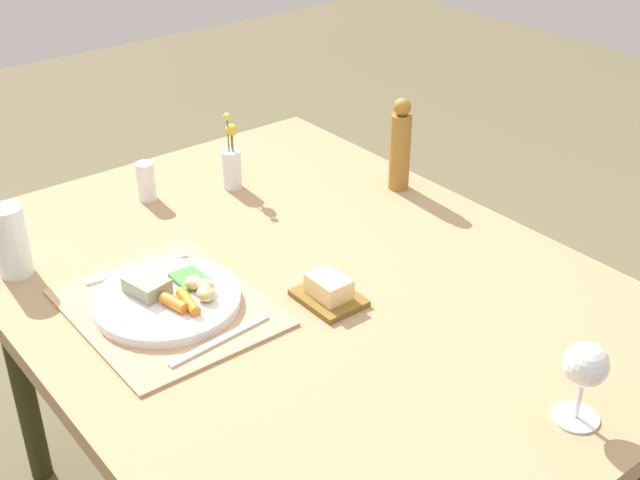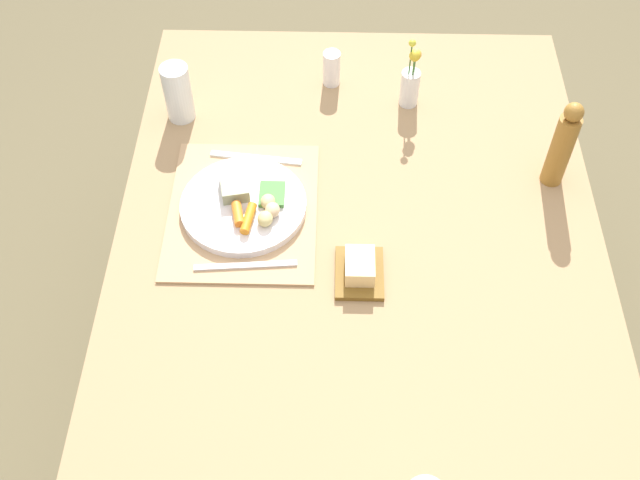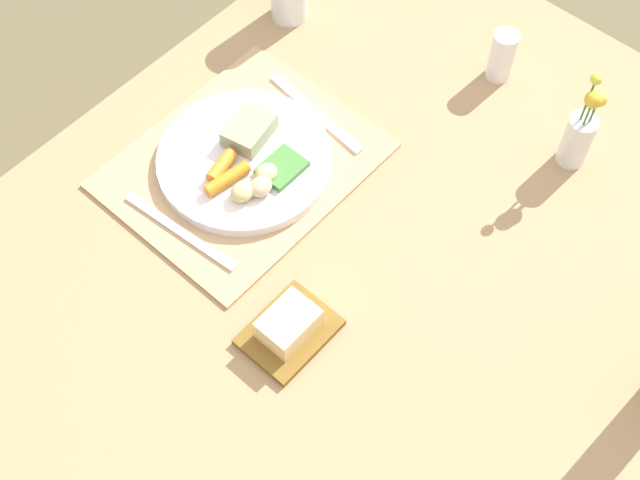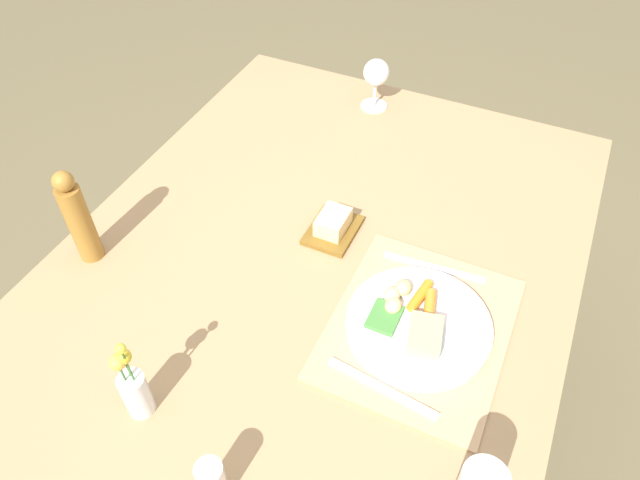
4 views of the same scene
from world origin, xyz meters
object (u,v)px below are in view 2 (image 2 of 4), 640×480
at_px(dining_table, 358,257).
at_px(flower_vase, 411,82).
at_px(dinner_plate, 245,204).
at_px(water_tumbler, 178,96).
at_px(pepper_mill, 562,145).
at_px(butter_dish, 360,269).
at_px(knife, 246,265).
at_px(salt_shaker, 332,68).
at_px(fork, 256,158).

xyz_separation_m(dining_table, flower_vase, (-0.43, 0.13, 0.13)).
relative_size(dining_table, dinner_plate, 5.12).
height_order(water_tumbler, pepper_mill, pepper_mill).
distance_m(butter_dish, water_tumbler, 0.64).
distance_m(knife, salt_shaker, 0.61).
bearing_deg(pepper_mill, flower_vase, -128.44).
xyz_separation_m(butter_dish, flower_vase, (-0.53, 0.13, 0.05)).
bearing_deg(pepper_mill, dinner_plate, -81.20).
relative_size(dining_table, butter_dish, 10.91).
relative_size(knife, water_tumbler, 1.45).
height_order(fork, knife, same).
relative_size(salt_shaker, pepper_mill, 0.41).
bearing_deg(knife, fork, 175.43).
bearing_deg(flower_vase, dining_table, -16.30).
height_order(dining_table, dinner_plate, dinner_plate).
bearing_deg(salt_shaker, pepper_mill, 57.70).
bearing_deg(pepper_mill, dining_table, -67.43).
bearing_deg(dinner_plate, fork, 175.11).
bearing_deg(fork, flower_vase, 126.16).
relative_size(butter_dish, salt_shaker, 1.39).
xyz_separation_m(dinner_plate, butter_dish, (0.17, 0.25, 0.00)).
bearing_deg(water_tumbler, dinner_plate, 31.25).
xyz_separation_m(dining_table, butter_dish, (0.09, 0.00, 0.08)).
distance_m(butter_dish, flower_vase, 0.54).
xyz_separation_m(salt_shaker, pepper_mill, (0.32, 0.51, 0.06)).
xyz_separation_m(water_tumbler, pepper_mill, (0.19, 0.87, 0.04)).
distance_m(salt_shaker, water_tumbler, 0.39).
distance_m(salt_shaker, flower_vase, 0.21).
xyz_separation_m(dining_table, dinner_plate, (-0.08, -0.25, 0.08)).
xyz_separation_m(butter_dish, water_tumbler, (-0.47, -0.43, 0.04)).
distance_m(knife, butter_dish, 0.24).
relative_size(dining_table, salt_shaker, 15.20).
xyz_separation_m(dining_table, water_tumbler, (-0.37, -0.43, 0.13)).
relative_size(dining_table, fork, 6.60).
height_order(knife, water_tumbler, water_tumbler).
bearing_deg(dining_table, salt_shaker, -172.50).
distance_m(dining_table, salt_shaker, 0.52).
relative_size(salt_shaker, water_tumbler, 0.63).
height_order(butter_dish, pepper_mill, pepper_mill).
bearing_deg(dining_table, knife, -70.88).
height_order(dining_table, knife, knife).
bearing_deg(dining_table, dinner_plate, -106.83).
relative_size(butter_dish, pepper_mill, 0.57).
relative_size(knife, butter_dish, 1.65).
bearing_deg(dinner_plate, dining_table, 73.17).
xyz_separation_m(dining_table, pepper_mill, (-0.18, 0.44, 0.17)).
height_order(fork, water_tumbler, water_tumbler).
xyz_separation_m(fork, pepper_mill, (0.04, 0.68, 0.10)).
distance_m(dinner_plate, salt_shaker, 0.47).
bearing_deg(water_tumbler, flower_vase, 96.09).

